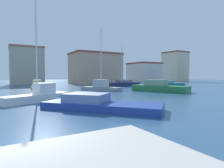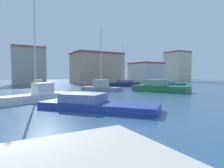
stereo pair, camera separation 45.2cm
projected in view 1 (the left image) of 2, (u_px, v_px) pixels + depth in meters
The scene contains 12 objects.
water at pixel (114, 90), 29.78m from camera, with size 160.00×160.00×0.00m, color #2D5175.
sailboat_navy_far_right at pixel (122, 84), 41.17m from camera, with size 7.89×2.81×8.80m.
sailboat_white_center_channel at pixel (39, 95), 17.52m from camera, with size 6.75×4.43×10.90m.
sailboat_grey_far_left at pixel (101, 87), 29.73m from camera, with size 5.21×6.85×9.89m.
motorboat_blue_near_pier at pixel (98, 104), 13.41m from camera, with size 7.65×8.35×1.14m.
motorboat_teal_distant_north at pixel (169, 84), 42.95m from camera, with size 6.99×4.22×1.22m.
motorboat_green_distant_east at pixel (159, 87), 27.86m from camera, with size 5.63×8.71×1.78m.
motorboat_yellow_inner_mooring at pixel (37, 86), 32.57m from camera, with size 2.62×4.87×1.64m.
warehouse_block at pixel (27, 66), 49.35m from camera, with size 8.31×6.28×10.01m.
yacht_club at pixel (95, 68), 54.19m from camera, with size 13.74×9.59×8.90m.
harbor_office at pixel (144, 72), 64.20m from camera, with size 8.67×9.88×6.74m.
waterfront_apartments at pixel (175, 67), 74.65m from camera, with size 7.40×8.06×11.77m.
Camera 1 is at (-0.28, -5.46, 2.49)m, focal length 29.69 mm.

